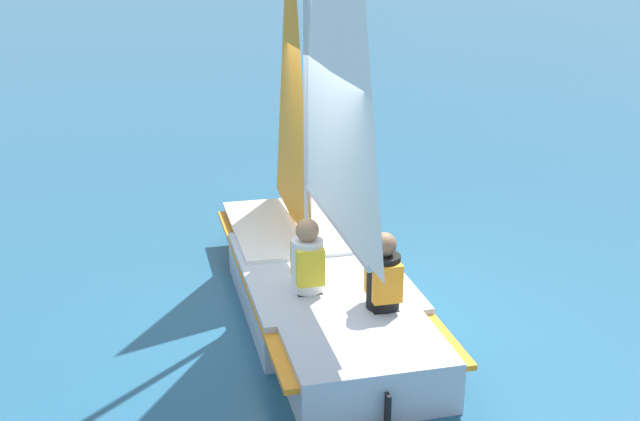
{
  "coord_description": "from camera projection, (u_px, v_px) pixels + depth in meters",
  "views": [
    {
      "loc": [
        2.05,
        -7.13,
        3.66
      ],
      "look_at": [
        0.0,
        0.0,
        1.05
      ],
      "focal_mm": 45.0,
      "sensor_mm": 36.0,
      "label": 1
    }
  ],
  "objects": [
    {
      "name": "sailor_crew",
      "position": [
        383.0,
        290.0,
        7.15
      ],
      "size": [
        0.41,
        0.42,
        1.16
      ],
      "rotation": [
        0.0,
        0.0,
        2.09
      ],
      "color": "black",
      "rests_on": "ground_plane"
    },
    {
      "name": "sailor_helm",
      "position": [
        308.0,
        274.0,
        7.49
      ],
      "size": [
        0.41,
        0.42,
        1.16
      ],
      "rotation": [
        0.0,
        0.0,
        2.09
      ],
      "color": "black",
      "rests_on": "ground_plane"
    },
    {
      "name": "sailboat_main",
      "position": [
        321.0,
        232.0,
        7.9
      ],
      "size": [
        3.42,
        4.38,
        5.95
      ],
      "rotation": [
        0.0,
        0.0,
        2.09
      ],
      "color": "#B2BCCC",
      "rests_on": "ground_plane"
    },
    {
      "name": "ground_plane",
      "position": [
        320.0,
        307.0,
        8.21
      ],
      "size": [
        260.0,
        260.0,
        0.0
      ],
      "primitive_type": "plane",
      "color": "#235675"
    }
  ]
}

